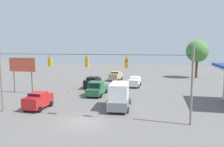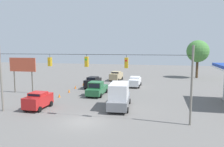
{
  "view_description": "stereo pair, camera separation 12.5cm",
  "coord_description": "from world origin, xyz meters",
  "px_view_note": "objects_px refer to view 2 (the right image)",
  "views": [
    {
      "loc": [
        -7.14,
        19.17,
        7.15
      ],
      "look_at": [
        -0.8,
        -9.29,
        3.62
      ],
      "focal_mm": 35.0,
      "sensor_mm": 36.0,
      "label": 1
    },
    {
      "loc": [
        -7.26,
        19.14,
        7.15
      ],
      "look_at": [
        -0.8,
        -9.29,
        3.62
      ],
      "focal_mm": 35.0,
      "sensor_mm": 36.0,
      "label": 2
    }
  ],
  "objects_px": {
    "traffic_cone_second": "(59,95)",
    "traffic_cone_nearest": "(46,101)",
    "traffic_cone_fifth": "(83,84)",
    "roadside_billboard": "(23,67)",
    "pickup_truck_green_withflow_mid": "(97,89)",
    "sedan_red_parked_shoulder": "(38,100)",
    "tree_horizon_left": "(198,51)",
    "overhead_signal_span": "(87,74)",
    "traffic_cone_third": "(69,91)",
    "sedan_white_oncoming_deep": "(135,81)",
    "sedan_tan_withflow_deep": "(116,76)",
    "traffic_cone_fourth": "(75,87)",
    "sedan_black_withflow_far": "(93,82)",
    "box_truck_grey_crossing_near": "(119,96)"
  },
  "relations": [
    {
      "from": "traffic_cone_second",
      "to": "traffic_cone_third",
      "type": "relative_size",
      "value": 1.0
    },
    {
      "from": "sedan_black_withflow_far",
      "to": "sedan_white_oncoming_deep",
      "type": "bearing_deg",
      "value": -157.56
    },
    {
      "from": "overhead_signal_span",
      "to": "sedan_black_withflow_far",
      "type": "bearing_deg",
      "value": -74.08
    },
    {
      "from": "box_truck_grey_crossing_near",
      "to": "pickup_truck_green_withflow_mid",
      "type": "distance_m",
      "value": 7.58
    },
    {
      "from": "traffic_cone_second",
      "to": "traffic_cone_nearest",
      "type": "bearing_deg",
      "value": 84.85
    },
    {
      "from": "traffic_cone_second",
      "to": "tree_horizon_left",
      "type": "height_order",
      "value": "tree_horizon_left"
    },
    {
      "from": "sedan_tan_withflow_deep",
      "to": "sedan_black_withflow_far",
      "type": "bearing_deg",
      "value": 76.51
    },
    {
      "from": "sedan_white_oncoming_deep",
      "to": "sedan_tan_withflow_deep",
      "type": "distance_m",
      "value": 8.08
    },
    {
      "from": "box_truck_grey_crossing_near",
      "to": "traffic_cone_third",
      "type": "bearing_deg",
      "value": -36.22
    },
    {
      "from": "box_truck_grey_crossing_near",
      "to": "traffic_cone_fifth",
      "type": "height_order",
      "value": "box_truck_grey_crossing_near"
    },
    {
      "from": "pickup_truck_green_withflow_mid",
      "to": "traffic_cone_nearest",
      "type": "height_order",
      "value": "pickup_truck_green_withflow_mid"
    },
    {
      "from": "sedan_tan_withflow_deep",
      "to": "traffic_cone_second",
      "type": "xyz_separation_m",
      "value": [
        4.7,
        17.49,
        -0.74
      ]
    },
    {
      "from": "traffic_cone_second",
      "to": "box_truck_grey_crossing_near",
      "type": "bearing_deg",
      "value": 159.95
    },
    {
      "from": "traffic_cone_third",
      "to": "traffic_cone_fifth",
      "type": "height_order",
      "value": "same"
    },
    {
      "from": "sedan_red_parked_shoulder",
      "to": "pickup_truck_green_withflow_mid",
      "type": "distance_m",
      "value": 9.6
    },
    {
      "from": "box_truck_grey_crossing_near",
      "to": "sedan_white_oncoming_deep",
      "type": "bearing_deg",
      "value": -90.47
    },
    {
      "from": "sedan_tan_withflow_deep",
      "to": "pickup_truck_green_withflow_mid",
      "type": "bearing_deg",
      "value": 90.52
    },
    {
      "from": "sedan_black_withflow_far",
      "to": "pickup_truck_green_withflow_mid",
      "type": "relative_size",
      "value": 0.85
    },
    {
      "from": "sedan_white_oncoming_deep",
      "to": "sedan_tan_withflow_deep",
      "type": "xyz_separation_m",
      "value": [
        4.82,
        -6.48,
        0.06
      ]
    },
    {
      "from": "traffic_cone_second",
      "to": "traffic_cone_third",
      "type": "height_order",
      "value": "same"
    },
    {
      "from": "roadside_billboard",
      "to": "traffic_cone_third",
      "type": "bearing_deg",
      "value": -165.01
    },
    {
      "from": "overhead_signal_span",
      "to": "box_truck_grey_crossing_near",
      "type": "height_order",
      "value": "overhead_signal_span"
    },
    {
      "from": "sedan_white_oncoming_deep",
      "to": "pickup_truck_green_withflow_mid",
      "type": "distance_m",
      "value": 9.64
    },
    {
      "from": "traffic_cone_second",
      "to": "tree_horizon_left",
      "type": "relative_size",
      "value": 0.06
    },
    {
      "from": "sedan_white_oncoming_deep",
      "to": "traffic_cone_second",
      "type": "bearing_deg",
      "value": 49.12
    },
    {
      "from": "box_truck_grey_crossing_near",
      "to": "pickup_truck_green_withflow_mid",
      "type": "height_order",
      "value": "box_truck_grey_crossing_near"
    },
    {
      "from": "pickup_truck_green_withflow_mid",
      "to": "roadside_billboard",
      "type": "bearing_deg",
      "value": 4.51
    },
    {
      "from": "sedan_red_parked_shoulder",
      "to": "traffic_cone_fourth",
      "type": "height_order",
      "value": "sedan_red_parked_shoulder"
    },
    {
      "from": "roadside_billboard",
      "to": "sedan_tan_withflow_deep",
      "type": "bearing_deg",
      "value": -126.22
    },
    {
      "from": "pickup_truck_green_withflow_mid",
      "to": "traffic_cone_third",
      "type": "bearing_deg",
      "value": -10.5
    },
    {
      "from": "roadside_billboard",
      "to": "traffic_cone_fifth",
      "type": "bearing_deg",
      "value": -128.96
    },
    {
      "from": "sedan_black_withflow_far",
      "to": "traffic_cone_second",
      "type": "distance_m",
      "value": 8.48
    },
    {
      "from": "traffic_cone_fourth",
      "to": "sedan_white_oncoming_deep",
      "type": "bearing_deg",
      "value": -156.34
    },
    {
      "from": "traffic_cone_nearest",
      "to": "traffic_cone_fourth",
      "type": "relative_size",
      "value": 1.0
    },
    {
      "from": "overhead_signal_span",
      "to": "traffic_cone_third",
      "type": "relative_size",
      "value": 36.61
    },
    {
      "from": "pickup_truck_green_withflow_mid",
      "to": "traffic_cone_second",
      "type": "xyz_separation_m",
      "value": [
        4.84,
        2.59,
        -0.7
      ]
    },
    {
      "from": "traffic_cone_second",
      "to": "traffic_cone_fourth",
      "type": "height_order",
      "value": "same"
    },
    {
      "from": "sedan_black_withflow_far",
      "to": "traffic_cone_second",
      "type": "xyz_separation_m",
      "value": [
        2.45,
        8.08,
        -0.74
      ]
    },
    {
      "from": "sedan_red_parked_shoulder",
      "to": "traffic_cone_third",
      "type": "bearing_deg",
      "value": -88.17
    },
    {
      "from": "sedan_tan_withflow_deep",
      "to": "traffic_cone_fifth",
      "type": "distance_m",
      "value": 8.85
    },
    {
      "from": "traffic_cone_fifth",
      "to": "roadside_billboard",
      "type": "distance_m",
      "value": 11.48
    },
    {
      "from": "overhead_signal_span",
      "to": "tree_horizon_left",
      "type": "xyz_separation_m",
      "value": [
        -15.32,
        -33.08,
        1.71
      ]
    },
    {
      "from": "traffic_cone_fourth",
      "to": "traffic_cone_second",
      "type": "bearing_deg",
      "value": 92.44
    },
    {
      "from": "pickup_truck_green_withflow_mid",
      "to": "traffic_cone_second",
      "type": "height_order",
      "value": "pickup_truck_green_withflow_mid"
    },
    {
      "from": "traffic_cone_second",
      "to": "sedan_white_oncoming_deep",
      "type": "bearing_deg",
      "value": -130.88
    },
    {
      "from": "pickup_truck_green_withflow_mid",
      "to": "sedan_red_parked_shoulder",
      "type": "bearing_deg",
      "value": 61.43
    },
    {
      "from": "sedan_tan_withflow_deep",
      "to": "overhead_signal_span",
      "type": "bearing_deg",
      "value": 95.06
    },
    {
      "from": "sedan_white_oncoming_deep",
      "to": "traffic_cone_fifth",
      "type": "height_order",
      "value": "sedan_white_oncoming_deep"
    },
    {
      "from": "sedan_black_withflow_far",
      "to": "traffic_cone_nearest",
      "type": "relative_size",
      "value": 8.23
    },
    {
      "from": "sedan_black_withflow_far",
      "to": "tree_horizon_left",
      "type": "relative_size",
      "value": 0.52
    }
  ]
}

